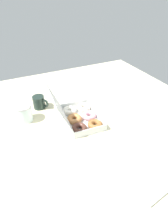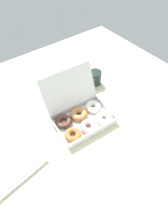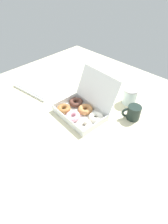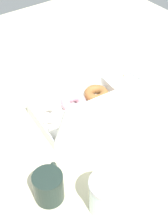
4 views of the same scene
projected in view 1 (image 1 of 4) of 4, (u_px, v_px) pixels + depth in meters
ground_plane at (88, 121)px, 121.34cm from camera, size 180.00×180.00×2.00cm
donut_box at (79, 116)px, 118.90cm from camera, size 34.83×34.19×25.43cm
keyboard at (130, 169)px, 87.43cm from camera, size 37.51×17.35×2.20cm
coffee_mug at (39, 102)px, 129.98cm from camera, size 10.55×10.62×9.64cm
glass_jar at (24, 113)px, 117.06cm from camera, size 10.43×10.43×11.88cm
paper_napkin at (127, 125)px, 116.15cm from camera, size 16.59×15.54×0.15cm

